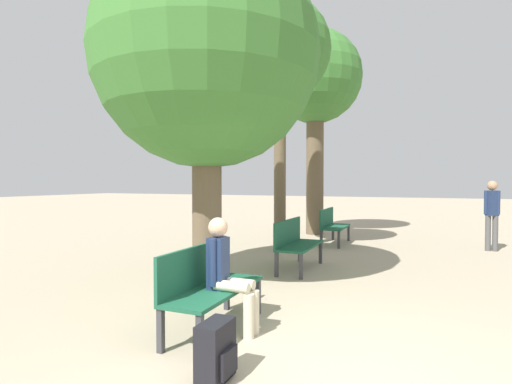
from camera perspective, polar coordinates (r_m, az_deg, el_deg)
name	(u,v)px	position (r m, az deg, el deg)	size (l,w,h in m)	color
ground_plane	(331,382)	(3.70, 10.67, -25.15)	(80.00, 80.00, 0.00)	tan
bench_row_0	(207,282)	(4.60, -6.96, -12.63)	(0.53, 1.50, 0.93)	#195138
bench_row_1	(295,241)	(7.61, 5.59, -6.97)	(0.53, 1.50, 0.93)	#195138
bench_row_2	(332,224)	(10.80, 10.78, -4.46)	(0.53, 1.50, 0.93)	#195138
tree_row_0	(206,57)	(6.60, -7.09, 18.59)	(3.52, 3.52, 5.39)	brown
tree_row_1	(280,52)	(9.95, 3.46, 19.33)	(2.39, 2.39, 5.96)	brown
tree_row_2	(315,81)	(13.05, 8.46, 15.41)	(2.89, 2.89, 6.37)	brown
person_seated	(227,271)	(4.47, -4.10, -11.16)	(0.57, 0.32, 1.26)	beige
backpack	(216,352)	(3.59, -5.71, -21.74)	(0.24, 0.38, 0.49)	black
pedestrian_near	(492,211)	(11.01, 30.64, -2.32)	(0.34, 0.28, 1.67)	#4C4C4C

